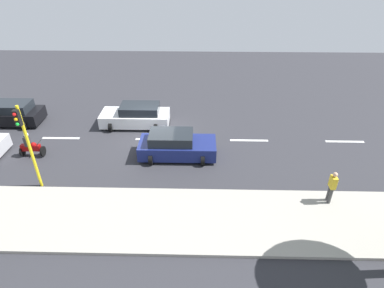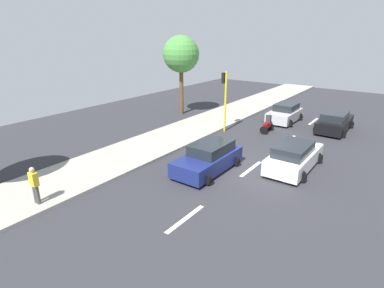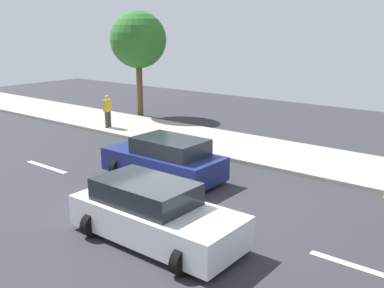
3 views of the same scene
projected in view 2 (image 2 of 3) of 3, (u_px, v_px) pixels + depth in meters
The scene contains 14 objects.
ground_plane at pixel (251, 170), 17.00m from camera, with size 40.00×60.00×0.10m, color #2D2D33.
sidewalk at pixel (157, 143), 20.83m from camera, with size 4.00×60.00×0.15m, color #9E998E.
lane_stripe_far_north at pixel (313, 121), 26.11m from camera, with size 0.20×2.40×0.01m, color white.
lane_stripe_north at pixel (289, 140), 21.54m from camera, with size 0.20×2.40×0.01m, color white.
lane_stripe_mid at pixel (251, 169), 16.98m from camera, with size 0.20×2.40×0.01m, color white.
lane_stripe_south at pixel (185, 219), 12.42m from camera, with size 0.20×2.40×0.01m, color white.
car_silver at pixel (285, 114), 25.83m from camera, with size 2.30×3.81×1.52m.
car_white at pixel (294, 157), 16.79m from camera, with size 2.30×4.54×1.52m.
car_black at pixel (335, 122), 23.34m from camera, with size 2.30×4.40×1.52m.
car_dark_blue at pixel (208, 158), 16.60m from camera, with size 2.33×4.39×1.52m.
motorcycle at pixel (268, 124), 23.10m from camera, with size 0.60×1.30×1.53m.
pedestrian_near_signal at pixel (34, 184), 12.99m from camera, with size 0.40×0.24×1.69m.
traffic_light_corner at pixel (225, 93), 22.63m from camera, with size 0.49×0.24×4.50m.
street_tree_center at pixel (181, 55), 26.92m from camera, with size 3.19×3.19×6.94m.
Camera 2 is at (-6.49, 14.45, 7.07)m, focal length 28.77 mm.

